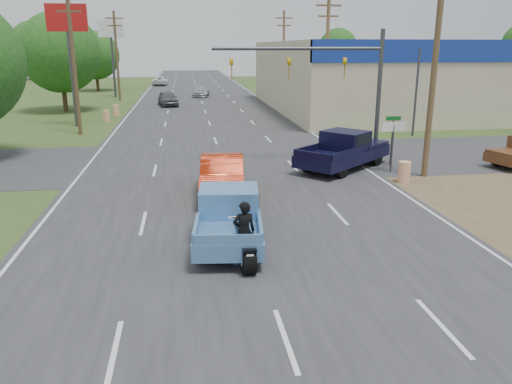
{
  "coord_description": "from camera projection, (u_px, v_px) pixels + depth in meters",
  "views": [
    {
      "loc": [
        -1.95,
        -9.24,
        6.08
      ],
      "look_at": [
        0.35,
        7.0,
        1.3
      ],
      "focal_mm": 35.0,
      "sensor_mm": 36.0,
      "label": 1
    }
  ],
  "objects": [
    {
      "name": "utility_pole_1",
      "position": [
        435.0,
        64.0,
        22.9
      ],
      "size": [
        2.0,
        0.28,
        10.0
      ],
      "color": "#4C3823",
      "rests_on": "ground"
    },
    {
      "name": "motorcycle",
      "position": [
        245.0,
        247.0,
        14.33
      ],
      "size": [
        0.73,
        2.39,
        1.21
      ],
      "rotation": [
        0.0,
        0.0,
        0.05
      ],
      "color": "black",
      "rests_on": "ground"
    },
    {
      "name": "pole_sign_left_far",
      "position": [
        111.0,
        38.0,
        60.56
      ],
      "size": [
        3.0,
        0.35,
        9.2
      ],
      "color": "#3F3F44",
      "rests_on": "ground"
    },
    {
      "name": "tree_6",
      "position": [
        34.0,
        45.0,
        95.19
      ],
      "size": [
        8.82,
        8.82,
        10.92
      ],
      "color": "#422D19",
      "rests_on": "ground"
    },
    {
      "name": "utility_pole_2",
      "position": [
        327.0,
        57.0,
        40.01
      ],
      "size": [
        2.0,
        0.28,
        10.0
      ],
      "color": "#4C3823",
      "rests_on": "ground"
    },
    {
      "name": "main_road",
      "position": [
        205.0,
        111.0,
        48.77
      ],
      "size": [
        15.0,
        180.0,
        0.02
      ],
      "primitive_type": "cube",
      "color": "#2D2D30",
      "rests_on": "ground"
    },
    {
      "name": "rider",
      "position": [
        244.0,
        235.0,
        14.3
      ],
      "size": [
        0.68,
        0.47,
        1.81
      ],
      "primitive_type": "imported",
      "rotation": [
        0.0,
        0.0,
        3.2
      ],
      "color": "black",
      "rests_on": "ground"
    },
    {
      "name": "signal_mast",
      "position": [
        332.0,
        72.0,
        26.35
      ],
      "size": [
        9.12,
        0.4,
        7.0
      ],
      "color": "#3F3F44",
      "rests_on": "ground"
    },
    {
      "name": "cross_road",
      "position": [
        222.0,
        160.0,
        27.86
      ],
      "size": [
        120.0,
        10.0,
        0.02
      ],
      "primitive_type": "cube",
      "color": "#2D2D30",
      "rests_on": "ground"
    },
    {
      "name": "utility_pole_6",
      "position": [
        117.0,
        54.0,
        57.41
      ],
      "size": [
        2.0,
        0.28,
        10.0
      ],
      "color": "#4C3823",
      "rests_on": "ground"
    },
    {
      "name": "blue_pickup",
      "position": [
        229.0,
        213.0,
        16.2
      ],
      "size": [
        2.55,
        5.45,
        1.75
      ],
      "rotation": [
        0.0,
        0.0,
        -0.1
      ],
      "color": "black",
      "rests_on": "ground"
    },
    {
      "name": "barrel_2",
      "position": [
        106.0,
        116.0,
        41.78
      ],
      "size": [
        0.56,
        0.56,
        1.0
      ],
      "primitive_type": "cylinder",
      "color": "orange",
      "rests_on": "ground"
    },
    {
      "name": "distant_car_grey",
      "position": [
        168.0,
        98.0,
        53.34
      ],
      "size": [
        2.5,
        4.84,
        1.57
      ],
      "primitive_type": "imported",
      "rotation": [
        0.0,
        0.0,
        0.14
      ],
      "color": "#4D4D51",
      "rests_on": "ground"
    },
    {
      "name": "distant_car_silver",
      "position": [
        201.0,
        91.0,
        63.02
      ],
      "size": [
        2.57,
        4.83,
        1.33
      ],
      "primitive_type": "imported",
      "rotation": [
        0.0,
        0.0,
        -0.16
      ],
      "color": "#A5A6AA",
      "rests_on": "ground"
    },
    {
      "name": "dirt_verge",
      "position": [
        488.0,
        192.0,
        21.73
      ],
      "size": [
        8.0,
        18.0,
        0.01
      ],
      "primitive_type": "cube",
      "color": "brown",
      "rests_on": "ground"
    },
    {
      "name": "barrel_3",
      "position": [
        116.0,
        110.0,
        45.62
      ],
      "size": [
        0.56,
        0.56,
        1.0
      ],
      "primitive_type": "cylinder",
      "color": "orange",
      "rests_on": "ground"
    },
    {
      "name": "red_convertible",
      "position": [
        222.0,
        176.0,
        21.06
      ],
      "size": [
        2.2,
        5.23,
        1.68
      ],
      "primitive_type": "imported",
      "rotation": [
        0.0,
        0.0,
        -0.08
      ],
      "color": "#901C06",
      "rests_on": "ground"
    },
    {
      "name": "utility_pole_5",
      "position": [
        73.0,
        58.0,
        34.59
      ],
      "size": [
        2.0,
        0.28,
        10.0
      ],
      "color": "#4C3823",
      "rests_on": "ground"
    },
    {
      "name": "utility_pole_3",
      "position": [
        284.0,
        54.0,
        57.12
      ],
      "size": [
        2.0,
        0.28,
        10.0
      ],
      "color": "#4C3823",
      "rests_on": "ground"
    },
    {
      "name": "tree_5",
      "position": [
        338.0,
        48.0,
        103.45
      ],
      "size": [
        7.98,
        7.98,
        9.88
      ],
      "color": "#422D19",
      "rests_on": "ground"
    },
    {
      "name": "big_box_store",
      "position": [
        511.0,
        74.0,
        52.09
      ],
      "size": [
        50.0,
        28.1,
        6.6
      ],
      "color": "#B7A88C",
      "rests_on": "ground"
    },
    {
      "name": "distant_car_white",
      "position": [
        160.0,
        81.0,
        81.69
      ],
      "size": [
        2.49,
        5.16,
        1.42
      ],
      "primitive_type": "imported",
      "rotation": [
        0.0,
        0.0,
        3.11
      ],
      "color": "white",
      "rests_on": "ground"
    },
    {
      "name": "barrel_0",
      "position": [
        404.0,
        172.0,
        23.09
      ],
      "size": [
        0.56,
        0.56,
        1.0
      ],
      "primitive_type": "cylinder",
      "color": "orange",
      "rests_on": "ground"
    },
    {
      "name": "ground",
      "position": [
        286.0,
        340.0,
        10.75
      ],
      "size": [
        200.0,
        200.0,
        0.0
      ],
      "primitive_type": "plane",
      "color": "#2E491D",
      "rests_on": "ground"
    },
    {
      "name": "navy_pickup",
      "position": [
        345.0,
        149.0,
        25.75
      ],
      "size": [
        5.93,
        5.6,
        1.96
      ],
      "rotation": [
        0.0,
        0.0,
        -0.85
      ],
      "color": "black",
      "rests_on": "ground"
    },
    {
      "name": "pole_sign_left_near",
      "position": [
        68.0,
        32.0,
        37.74
      ],
      "size": [
        3.0,
        0.35,
        9.2
      ],
      "color": "#3F3F44",
      "rests_on": "ground"
    },
    {
      "name": "barrel_1",
      "position": [
        353.0,
        140.0,
        31.23
      ],
      "size": [
        0.56,
        0.56,
        1.0
      ],
      "primitive_type": "cylinder",
      "color": "orange",
      "rests_on": "ground"
    },
    {
      "name": "lane_sign",
      "position": [
        393.0,
        135.0,
        24.63
      ],
      "size": [
        1.2,
        0.08,
        2.52
      ],
      "color": "#3F3F44",
      "rests_on": "ground"
    },
    {
      "name": "street_name_sign",
      "position": [
        392.0,
        135.0,
        26.22
      ],
      "size": [
        0.8,
        0.08,
        2.61
      ],
      "color": "#3F3F44",
      "rests_on": "ground"
    },
    {
      "name": "tree_1",
      "position": [
        60.0,
        52.0,
        47.29
      ],
      "size": [
        7.56,
        7.56,
        9.36
      ],
      "color": "#422D19",
      "rests_on": "ground"
    },
    {
      "name": "tree_2",
      "position": [
        95.0,
        55.0,
        70.18
      ],
      "size": [
        6.72,
        6.72,
        8.32
      ],
      "color": "#422D19",
      "rests_on": "ground"
    }
  ]
}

